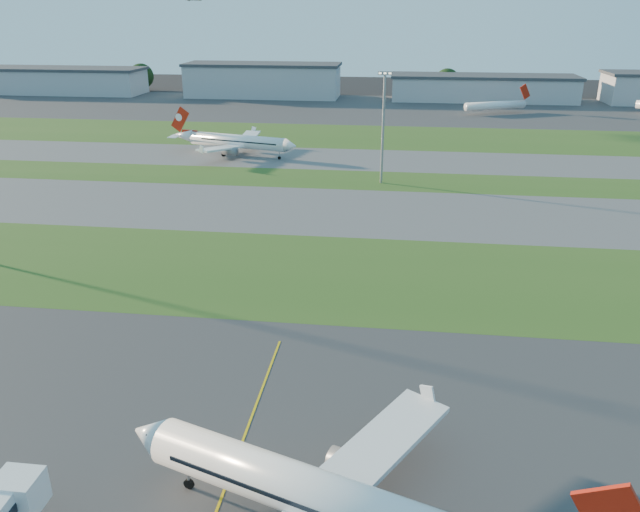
% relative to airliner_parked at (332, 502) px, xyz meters
% --- Properties ---
extents(grass_strip_a, '(300.00, 34.00, 0.01)m').
position_rel_airliner_parked_xyz_m(grass_strip_a, '(-14.97, 52.89, -4.24)').
color(grass_strip_a, '#2E541C').
rests_on(grass_strip_a, ground).
extents(taxiway_a, '(300.00, 32.00, 0.01)m').
position_rel_airliner_parked_xyz_m(taxiway_a, '(-14.97, 85.89, -4.24)').
color(taxiway_a, '#515154').
rests_on(taxiway_a, ground).
extents(grass_strip_b, '(300.00, 18.00, 0.01)m').
position_rel_airliner_parked_xyz_m(grass_strip_b, '(-14.97, 110.89, -4.24)').
color(grass_strip_b, '#2E541C').
rests_on(grass_strip_b, ground).
extents(taxiway_b, '(300.00, 26.00, 0.01)m').
position_rel_airliner_parked_xyz_m(taxiway_b, '(-14.97, 132.89, -4.24)').
color(taxiway_b, '#515154').
rests_on(taxiway_b, ground).
extents(grass_strip_c, '(300.00, 40.00, 0.01)m').
position_rel_airliner_parked_xyz_m(grass_strip_c, '(-14.97, 165.89, -4.24)').
color(grass_strip_c, '#2E541C').
rests_on(grass_strip_c, ground).
extents(apron_far, '(400.00, 80.00, 0.01)m').
position_rel_airliner_parked_xyz_m(apron_far, '(-14.97, 225.89, -4.24)').
color(apron_far, '#333335').
rests_on(apron_far, ground).
extents(airliner_parked, '(37.27, 31.49, 12.10)m').
position_rel_airliner_parked_xyz_m(airliner_parked, '(0.00, 0.00, 0.00)').
color(airliner_parked, white).
rests_on(airliner_parked, ground).
extents(airliner_taxiing, '(35.76, 29.99, 11.37)m').
position_rel_airliner_parked_xyz_m(airliner_taxiing, '(-41.39, 133.43, -0.26)').
color(airliner_taxiing, white).
rests_on(airliner_taxiing, ground).
extents(mini_jet_near, '(26.64, 13.90, 9.48)m').
position_rel_airliner_parked_xyz_m(mini_jet_near, '(40.95, 218.80, -0.97)').
color(mini_jet_near, white).
rests_on(mini_jet_near, ground).
extents(light_mast_centre, '(3.20, 0.70, 25.80)m').
position_rel_airliner_parked_xyz_m(light_mast_centre, '(0.03, 108.89, 10.56)').
color(light_mast_centre, gray).
rests_on(light_mast_centre, ground).
extents(hangar_far_west, '(91.80, 23.00, 12.20)m').
position_rel_airliner_parked_xyz_m(hangar_far_west, '(-164.97, 255.89, 1.89)').
color(hangar_far_west, '#A0A2A8').
rests_on(hangar_far_west, ground).
extents(hangar_west, '(71.40, 23.00, 15.20)m').
position_rel_airliner_parked_xyz_m(hangar_west, '(-59.97, 255.89, 3.39)').
color(hangar_west, '#A0A2A8').
rests_on(hangar_west, ground).
extents(hangar_east, '(81.60, 23.00, 11.20)m').
position_rel_airliner_parked_xyz_m(hangar_east, '(40.03, 255.89, 1.39)').
color(hangar_east, '#A0A2A8').
rests_on(hangar_east, ground).
extents(tree_west, '(12.10, 12.10, 13.20)m').
position_rel_airliner_parked_xyz_m(tree_west, '(-124.97, 270.89, 2.89)').
color(tree_west, black).
rests_on(tree_west, ground).
extents(tree_mid_west, '(9.90, 9.90, 10.80)m').
position_rel_airliner_parked_xyz_m(tree_mid_west, '(-34.97, 266.89, 1.59)').
color(tree_mid_west, black).
rests_on(tree_mid_west, ground).
extents(tree_mid_east, '(11.55, 11.55, 12.60)m').
position_rel_airliner_parked_xyz_m(tree_mid_east, '(25.03, 269.89, 2.56)').
color(tree_mid_east, black).
rests_on(tree_mid_east, ground).
extents(tree_east, '(10.45, 10.45, 11.40)m').
position_rel_airliner_parked_xyz_m(tree_east, '(100.03, 267.89, 1.91)').
color(tree_east, black).
rests_on(tree_east, ground).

